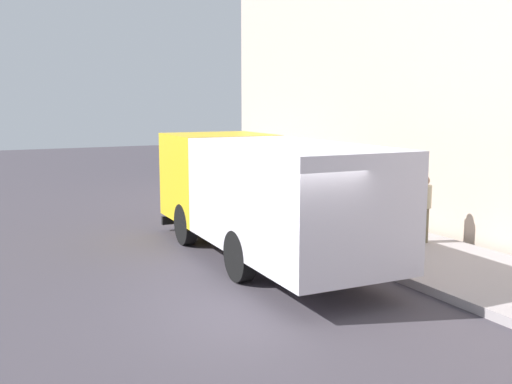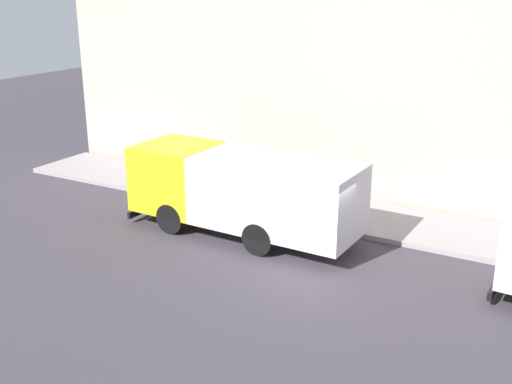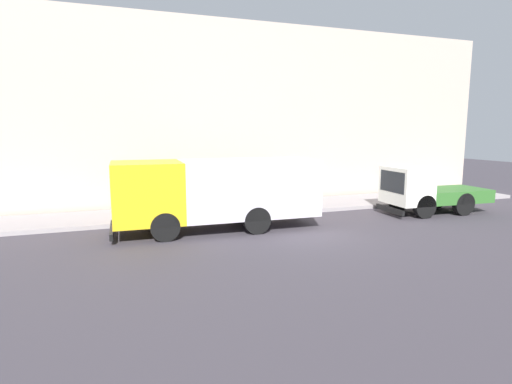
% 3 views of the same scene
% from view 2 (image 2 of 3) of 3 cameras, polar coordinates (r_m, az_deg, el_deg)
% --- Properties ---
extents(ground, '(80.00, 80.00, 0.00)m').
position_cam_2_polar(ground, '(18.69, 4.78, -7.06)').
color(ground, '#3C373F').
extents(sidewalk, '(3.28, 30.00, 0.17)m').
position_cam_2_polar(sidewalk, '(22.63, 9.75, -2.35)').
color(sidewalk, gray).
rests_on(sidewalk, ground).
extents(building_facade, '(0.50, 30.00, 9.52)m').
position_cam_2_polar(building_facade, '(23.45, 12.21, 10.06)').
color(building_facade, '#BEAB9A').
rests_on(building_facade, ground).
extents(large_utility_truck, '(2.78, 8.10, 2.78)m').
position_cam_2_polar(large_utility_truck, '(20.54, -1.27, 0.27)').
color(large_utility_truck, gold).
rests_on(large_utility_truck, ground).
extents(pedestrian_walking, '(0.48, 0.48, 1.66)m').
position_cam_2_polar(pedestrian_walking, '(23.70, 5.64, 1.28)').
color(pedestrian_walking, brown).
rests_on(pedestrian_walking, sidewalk).
extents(traffic_cone_orange, '(0.45, 0.45, 0.64)m').
position_cam_2_polar(traffic_cone_orange, '(24.16, -5.44, 0.23)').
color(traffic_cone_orange, orange).
rests_on(traffic_cone_orange, sidewalk).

